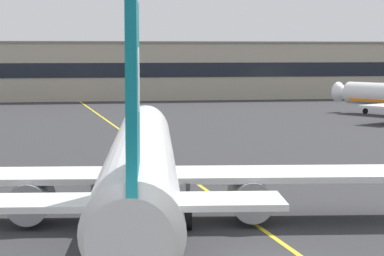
# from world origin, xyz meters

# --- Properties ---
(taxiway_centreline) EXTENTS (11.43, 179.67, 0.01)m
(taxiway_centreline) POSITION_xyz_m (0.00, 30.00, 0.00)
(taxiway_centreline) COLOR yellow
(taxiway_centreline) RESTS_ON ground
(airliner_foreground) EXTENTS (32.35, 41.49, 11.65)m
(airliner_foreground) POSITION_xyz_m (-4.96, 9.39, 3.37)
(airliner_foreground) COLOR white
(airliner_foreground) RESTS_ON ground
(safety_cone_by_nose_gear) EXTENTS (0.44, 0.44, 0.55)m
(safety_cone_by_nose_gear) POSITION_xyz_m (-4.07, 26.51, 0.26)
(safety_cone_by_nose_gear) COLOR orange
(safety_cone_by_nose_gear) RESTS_ON ground
(terminal_building) EXTENTS (152.67, 12.40, 11.49)m
(terminal_building) POSITION_xyz_m (7.33, 123.35, 5.75)
(terminal_building) COLOR #B2A893
(terminal_building) RESTS_ON ground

